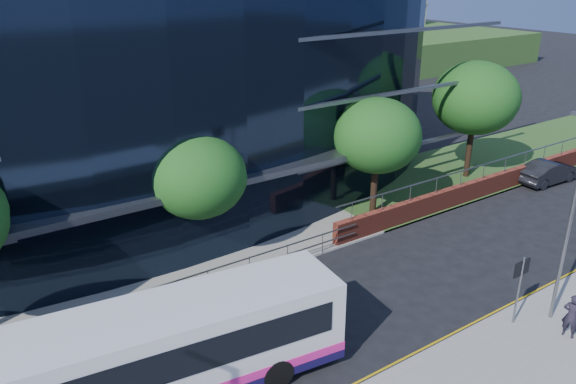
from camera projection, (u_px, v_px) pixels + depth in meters
ground at (397, 346)px, 20.23m from camera, size 200.00×200.00×0.00m
kerb at (418, 359)px, 19.44m from camera, size 80.00×0.25×0.16m
yellow_line_outer at (413, 358)px, 19.62m from camera, size 80.00×0.08×0.01m
yellow_line_inner at (410, 355)px, 19.73m from camera, size 80.00×0.08×0.01m
far_forecourt at (129, 266)px, 25.49m from camera, size 50.00×8.00×0.10m
grass_verge at (526, 151)px, 41.18m from camera, size 36.00×8.00×0.12m
glass_office at (87, 57)px, 31.08m from camera, size 44.00×23.10×16.00m
retaining_wall at (542, 168)px, 36.05m from camera, size 34.00×0.40×2.11m
guard_railings at (112, 307)px, 21.09m from camera, size 24.00×0.05×1.10m
street_sign at (521, 276)px, 20.57m from camera, size 0.85×0.09×2.80m
tree_far_b at (198, 177)px, 24.35m from camera, size 4.29×4.29×6.05m
tree_far_c at (377, 136)px, 29.07m from camera, size 4.62×4.62×6.51m
tree_far_d at (476, 98)px, 34.30m from camera, size 5.28×5.28×7.44m
tree_dist_e at (299, 45)px, 61.68m from camera, size 4.62×4.62×6.51m
tree_dist_f at (391, 37)px, 71.70m from camera, size 4.29×4.29×6.05m
streetlight_east at (571, 216)px, 20.04m from camera, size 0.15×0.77×8.00m
city_bus at (162, 353)px, 17.21m from camera, size 12.13×4.13×3.22m
parked_car at (549, 172)px, 35.13m from camera, size 4.47×1.74×1.45m
pedestrian at (572, 316)px, 20.22m from camera, size 0.57×0.72×1.72m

